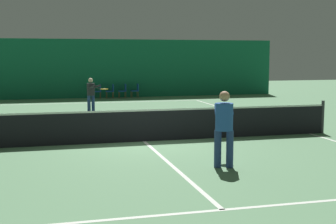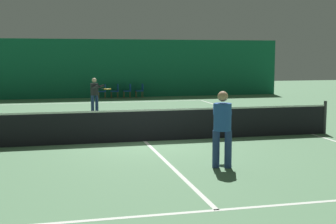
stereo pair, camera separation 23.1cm
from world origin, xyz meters
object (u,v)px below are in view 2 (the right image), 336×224
Objects in this scene: tennis_net at (145,124)px; courtside_chair_2 at (128,90)px; courtside_chair_3 at (140,90)px; player_far at (95,92)px; courtside_chair_1 at (116,90)px; player_near at (222,123)px; courtside_chair_0 at (103,90)px.

tennis_net is 14.51m from courtside_chair_2.
tennis_net is 14.62m from courtside_chair_3.
player_far is (-0.81, 7.76, 0.38)m from tennis_net.
courtside_chair_3 is (3.26, 6.65, -0.41)m from player_far.
courtside_chair_2 is (0.75, 0.00, 0.00)m from courtside_chair_1.
courtside_chair_1 is (0.95, 14.41, -0.03)m from tennis_net.
player_near reaches higher than courtside_chair_3.
player_near is at bearing -1.89° from courtside_chair_2.
player_near reaches higher than tennis_net.
courtside_chair_0 is 1.00× the size of courtside_chair_2.
courtside_chair_2 is 0.75m from courtside_chair_3.
player_far is 7.42m from courtside_chair_3.
tennis_net is at bearing -6.74° from courtside_chair_2.
player_far is at bearing 28.58° from player_near.
courtside_chair_3 is at bearing 90.00° from courtside_chair_0.
player_far is 1.82× the size of courtside_chair_3.
courtside_chair_2 is at bearing 126.69° from player_far.
player_near is 2.07× the size of courtside_chair_2.
tennis_net is 3.79m from player_near.
player_far is at bearing -20.70° from courtside_chair_2.
player_near is at bearing 0.49° from courtside_chair_1.
courtside_chair_2 is at bearing 83.26° from tennis_net.
player_near is at bearing 2.88° from courtside_chair_0.
player_near is 2.07× the size of courtside_chair_1.
courtside_chair_1 is (1.76, 6.65, -0.41)m from player_far.
courtside_chair_2 is (0.60, 18.00, -0.53)m from player_near.
tennis_net is 14.44m from courtside_chair_1.
tennis_net reaches higher than courtside_chair_1.
courtside_chair_2 is (2.51, 6.65, -0.41)m from player_far.
player_far is 6.89m from courtside_chair_1.
player_near is 18.03m from courtside_chair_0.
courtside_chair_1 is 1.00× the size of courtside_chair_3.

